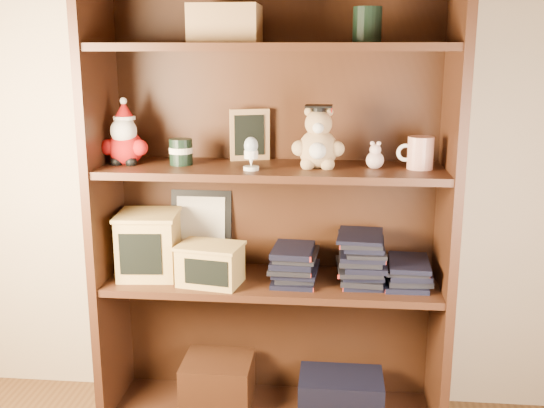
{
  "coord_description": "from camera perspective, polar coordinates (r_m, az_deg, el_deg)",
  "views": [
    {
      "loc": [
        0.11,
        -0.78,
        1.33
      ],
      "look_at": [
        -0.1,
        1.3,
        0.82
      ],
      "focal_mm": 42.0,
      "sensor_mm": 36.0,
      "label": 1
    }
  ],
  "objects": [
    {
      "name": "bookcase",
      "position": [
        2.22,
        0.06,
        -0.73
      ],
      "size": [
        1.2,
        0.35,
        1.6
      ],
      "color": "#3C1F11",
      "rests_on": "ground"
    },
    {
      "name": "shelf_lower",
      "position": [
        2.24,
        0.0,
        -7.04
      ],
      "size": [
        1.14,
        0.33,
        0.02
      ],
      "color": "#3C1F11",
      "rests_on": "ground"
    },
    {
      "name": "shelf_upper",
      "position": [
        2.13,
        0.0,
        3.07
      ],
      "size": [
        1.14,
        0.33,
        0.02
      ],
      "color": "#3C1F11",
      "rests_on": "ground"
    },
    {
      "name": "santa_plush",
      "position": [
        2.22,
        -13.05,
        5.66
      ],
      "size": [
        0.16,
        0.12,
        0.23
      ],
      "color": "#A50F0F",
      "rests_on": "shelf_upper"
    },
    {
      "name": "teachers_tin",
      "position": [
        2.17,
        -8.16,
        4.68
      ],
      "size": [
        0.08,
        0.08,
        0.09
      ],
      "color": "black",
      "rests_on": "shelf_upper"
    },
    {
      "name": "chalkboard_plaque",
      "position": [
        2.24,
        -2.01,
        6.15
      ],
      "size": [
        0.14,
        0.1,
        0.18
      ],
      "color": "#9E7547",
      "rests_on": "shelf_upper"
    },
    {
      "name": "egg_cup",
      "position": [
        2.05,
        -1.89,
        4.66
      ],
      "size": [
        0.05,
        0.05,
        0.11
      ],
      "color": "white",
      "rests_on": "shelf_upper"
    },
    {
      "name": "grad_teddy_bear",
      "position": [
        2.1,
        4.16,
        5.43
      ],
      "size": [
        0.17,
        0.15,
        0.21
      ],
      "color": "tan",
      "rests_on": "shelf_upper"
    },
    {
      "name": "pink_figurine",
      "position": [
        2.12,
        9.22,
        4.12
      ],
      "size": [
        0.06,
        0.06,
        0.09
      ],
      "color": "beige",
      "rests_on": "shelf_upper"
    },
    {
      "name": "teacher_mug",
      "position": [
        2.13,
        13.09,
        4.49
      ],
      "size": [
        0.12,
        0.08,
        0.11
      ],
      "color": "silver",
      "rests_on": "shelf_upper"
    },
    {
      "name": "certificate_frame",
      "position": [
        2.36,
        -6.35,
        -2.13
      ],
      "size": [
        0.22,
        0.06,
        0.28
      ],
      "color": "black",
      "rests_on": "shelf_lower"
    },
    {
      "name": "treats_box",
      "position": [
        2.28,
        -10.99,
        -3.53
      ],
      "size": [
        0.23,
        0.23,
        0.23
      ],
      "color": "tan",
      "rests_on": "shelf_lower"
    },
    {
      "name": "pencils_box",
      "position": [
        2.18,
        -5.55,
        -5.36
      ],
      "size": [
        0.24,
        0.19,
        0.14
      ],
      "color": "tan",
      "rests_on": "shelf_lower"
    },
    {
      "name": "book_stack_left",
      "position": [
        2.21,
        2.03,
        -5.44
      ],
      "size": [
        0.14,
        0.2,
        0.11
      ],
      "color": "black",
      "rests_on": "shelf_lower"
    },
    {
      "name": "book_stack_mid",
      "position": [
        2.2,
        8.09,
        -4.8
      ],
      "size": [
        0.14,
        0.2,
        0.18
      ],
      "color": "black",
      "rests_on": "shelf_lower"
    },
    {
      "name": "book_stack_right",
      "position": [
        2.23,
        11.86,
        -6.04
      ],
      "size": [
        0.14,
        0.2,
        0.08
      ],
      "color": "black",
      "rests_on": "shelf_lower"
    }
  ]
}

